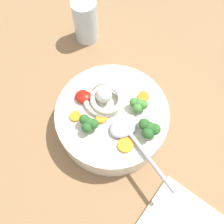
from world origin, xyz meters
The scene contains 13 objects.
table_slab centered at (0.00, 0.00, 1.45)cm, with size 135.57×135.57×2.91cm, color #936D47.
soup_bowl centered at (1.59, -2.31, 6.24)cm, with size 23.16×23.16×6.45cm.
noodle_pile centered at (-0.57, -0.28, 10.55)cm, with size 9.52×9.33×3.83cm.
soup_spoon centered at (5.76, -5.82, 10.16)cm, with size 15.35×13.68×1.60cm.
chili_sauce_dollop centered at (-4.89, -0.85, 10.12)cm, with size 3.39×3.05×1.53cm, color #B2190F.
broccoli_floret_front centered at (6.36, -0.26, 11.21)cm, with size 3.73×3.21×2.95cm.
broccoli_floret_rear centered at (-1.84, -6.67, 11.31)cm, with size 3.93×3.39×3.11cm.
broccoli_floret_left centered at (9.37, -4.76, 11.52)cm, with size 4.36×3.75×3.45cm.
carrot_slice_extra_b centered at (6.91, 2.66, 9.63)cm, with size 2.33×2.33×0.53cm, color orange.
carrot_slice_far centered at (-5.09, -5.26, 9.64)cm, with size 2.27×2.27×0.56cm, color orange.
carrot_slice_beside_noodles centered at (-0.18, -4.29, 9.69)cm, with size 2.21×2.21×0.65cm, color orange.
carrot_slice_center centered at (5.89, -8.39, 9.65)cm, with size 2.99×2.99×0.58cm, color orange.
drinking_glass centered at (-11.34, 20.19, 8.51)cm, with size 6.00×6.00×11.20cm, color silver.
Camera 1 is at (7.44, -23.60, 56.04)cm, focal length 41.31 mm.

